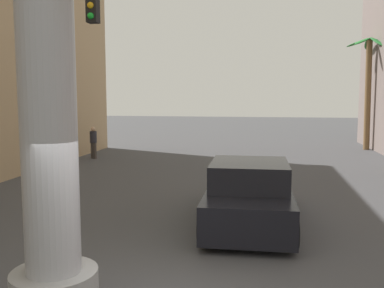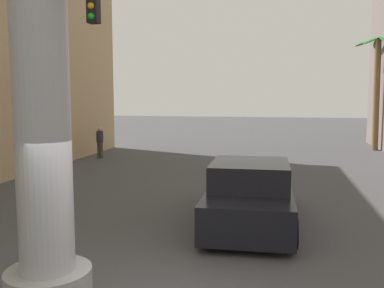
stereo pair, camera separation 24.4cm
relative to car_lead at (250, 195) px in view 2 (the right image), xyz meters
The scene contains 4 objects.
ground_plane 5.43m from the car_lead, 103.51° to the left, with size 95.37×95.37×0.00m, color #424244.
car_lead is the anchor object (origin of this frame).
palm_tree_far_right 17.10m from the car_lead, 68.81° to the left, with size 2.56×2.65×6.41m.
pedestrian_far_left 12.48m from the car_lead, 129.97° to the left, with size 0.44×0.44×1.58m.
Camera 2 is at (1.87, -5.46, 3.10)m, focal length 40.00 mm.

